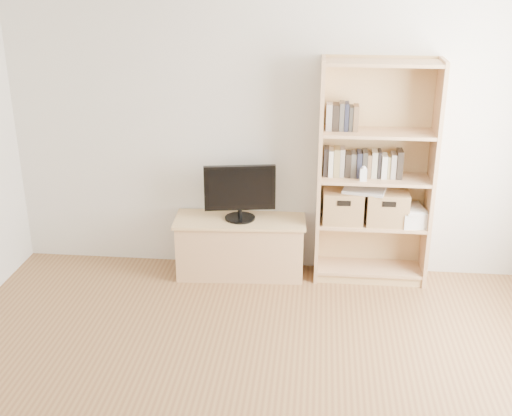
# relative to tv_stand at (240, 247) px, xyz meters

# --- Properties ---
(back_wall) EXTENTS (4.50, 0.02, 2.60)m
(back_wall) POSITION_rel_tv_stand_xyz_m (0.27, 0.20, 1.06)
(back_wall) COLOR silver
(back_wall) RESTS_ON floor
(tv_stand) EXTENTS (1.09, 0.47, 0.49)m
(tv_stand) POSITION_rel_tv_stand_xyz_m (0.00, 0.00, 0.00)
(tv_stand) COLOR tan
(tv_stand) RESTS_ON floor
(bookshelf) EXTENTS (0.93, 0.33, 1.86)m
(bookshelf) POSITION_rel_tv_stand_xyz_m (1.10, 0.03, 0.69)
(bookshelf) COLOR tan
(bookshelf) RESTS_ON floor
(television) EXTENTS (0.59, 0.15, 0.47)m
(television) POSITION_rel_tv_stand_xyz_m (0.00, 0.00, 0.50)
(television) COLOR black
(television) RESTS_ON tv_stand
(books_row_mid) EXTENTS (0.76, 0.17, 0.20)m
(books_row_mid) POSITION_rel_tv_stand_xyz_m (1.10, 0.05, 0.77)
(books_row_mid) COLOR black
(books_row_mid) RESTS_ON bookshelf
(books_row_upper) EXTENTS (0.35, 0.14, 0.18)m
(books_row_upper) POSITION_rel_tv_stand_xyz_m (0.90, 0.05, 1.14)
(books_row_upper) COLOR black
(books_row_upper) RESTS_ON bookshelf
(baby_monitor) EXTENTS (0.06, 0.04, 0.10)m
(baby_monitor) POSITION_rel_tv_stand_xyz_m (1.00, -0.07, 0.72)
(baby_monitor) COLOR white
(baby_monitor) RESTS_ON bookshelf
(basket_left) EXTENTS (0.34, 0.28, 0.27)m
(basket_left) POSITION_rel_tv_stand_xyz_m (0.86, 0.03, 0.41)
(basket_left) COLOR #976B44
(basket_left) RESTS_ON bookshelf
(basket_right) EXTENTS (0.34, 0.28, 0.28)m
(basket_right) POSITION_rel_tv_stand_xyz_m (1.22, 0.03, 0.41)
(basket_right) COLOR #976B44
(basket_right) RESTS_ON bookshelf
(laptop) EXTENTS (0.37, 0.30, 0.03)m
(laptop) POSITION_rel_tv_stand_xyz_m (1.02, 0.02, 0.56)
(laptop) COLOR silver
(laptop) RESTS_ON basket_left
(magazine_stack) EXTENTS (0.22, 0.30, 0.13)m
(magazine_stack) POSITION_rel_tv_stand_xyz_m (1.42, 0.03, 0.34)
(magazine_stack) COLOR beige
(magazine_stack) RESTS_ON bookshelf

